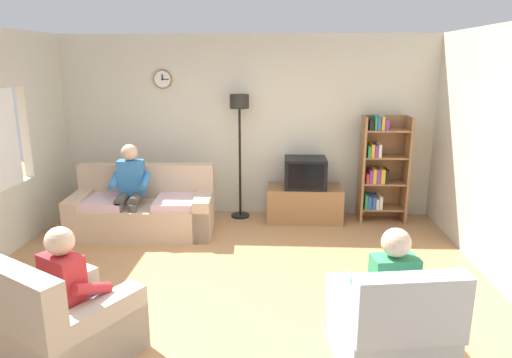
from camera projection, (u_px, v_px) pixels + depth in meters
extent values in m
plane|color=#B27F51|center=(229.00, 291.00, 4.74)|extent=(12.00, 12.00, 0.00)
cube|color=beige|center=(247.00, 126.00, 6.97)|extent=(6.20, 0.12, 2.70)
cylinder|color=olive|center=(163.00, 79.00, 6.78)|extent=(0.28, 0.03, 0.28)
cylinder|color=white|center=(162.00, 79.00, 6.76)|extent=(0.24, 0.01, 0.24)
cube|color=black|center=(162.00, 77.00, 6.75)|extent=(0.02, 0.01, 0.09)
cube|color=black|center=(165.00, 79.00, 6.76)|extent=(0.11, 0.01, 0.01)
cube|color=beige|center=(45.00, 127.00, 6.56)|extent=(0.12, 1.10, 1.20)
cube|color=tan|center=(143.00, 219.00, 6.28)|extent=(1.95, 0.95, 0.42)
cube|color=tan|center=(147.00, 180.00, 6.52)|extent=(1.91, 0.31, 0.48)
cube|color=tan|center=(204.00, 214.00, 6.27)|extent=(0.27, 0.85, 0.56)
cube|color=tan|center=(81.00, 214.00, 6.26)|extent=(0.27, 0.85, 0.56)
cube|color=beige|center=(178.00, 202.00, 6.17)|extent=(0.64, 0.71, 0.10)
cube|color=beige|center=(104.00, 202.00, 6.16)|extent=(0.64, 0.71, 0.10)
cube|color=olive|center=(304.00, 203.00, 6.81)|extent=(1.10, 0.56, 0.51)
cube|color=black|center=(303.00, 197.00, 7.05)|extent=(1.10, 0.04, 0.03)
cube|color=black|center=(305.00, 173.00, 6.67)|extent=(0.60, 0.48, 0.44)
cube|color=black|center=(306.00, 177.00, 6.43)|extent=(0.50, 0.01, 0.36)
cube|color=olive|center=(362.00, 169.00, 6.68)|extent=(0.04, 0.36, 1.55)
cube|color=olive|center=(406.00, 170.00, 6.65)|extent=(0.04, 0.36, 1.55)
cube|color=olive|center=(381.00, 167.00, 6.83)|extent=(0.64, 0.02, 1.55)
cube|color=olive|center=(381.00, 207.00, 6.81)|extent=(0.60, 0.34, 0.02)
cube|color=#267F4C|center=(365.00, 200.00, 6.78)|extent=(0.04, 0.28, 0.21)
cube|color=#2D59A5|center=(368.00, 201.00, 6.78)|extent=(0.05, 0.28, 0.19)
cube|color=#2D59A5|center=(372.00, 201.00, 6.78)|extent=(0.05, 0.28, 0.18)
cube|color=silver|center=(376.00, 202.00, 6.78)|extent=(0.04, 0.28, 0.15)
cube|color=silver|center=(379.00, 201.00, 6.77)|extent=(0.05, 0.28, 0.19)
cube|color=olive|center=(383.00, 182.00, 6.72)|extent=(0.60, 0.34, 0.02)
cube|color=red|center=(366.00, 177.00, 6.69)|extent=(0.04, 0.28, 0.14)
cube|color=#72338C|center=(369.00, 175.00, 6.68)|extent=(0.04, 0.28, 0.19)
cube|color=gold|center=(373.00, 175.00, 6.68)|extent=(0.05, 0.28, 0.21)
cube|color=#72338C|center=(377.00, 175.00, 6.67)|extent=(0.05, 0.28, 0.21)
cube|color=gold|center=(381.00, 175.00, 6.67)|extent=(0.06, 0.28, 0.21)
cube|color=black|center=(385.00, 175.00, 6.67)|extent=(0.04, 0.28, 0.20)
cube|color=olive|center=(385.00, 157.00, 6.62)|extent=(0.60, 0.34, 0.02)
cube|color=#267F4C|center=(368.00, 150.00, 6.59)|extent=(0.04, 0.28, 0.16)
cube|color=gold|center=(371.00, 150.00, 6.58)|extent=(0.05, 0.28, 0.18)
cube|color=#72338C|center=(375.00, 150.00, 6.58)|extent=(0.05, 0.28, 0.17)
cube|color=silver|center=(378.00, 150.00, 6.58)|extent=(0.04, 0.28, 0.19)
cube|color=olive|center=(387.00, 130.00, 6.52)|extent=(0.60, 0.34, 0.02)
cube|color=black|center=(370.00, 124.00, 6.49)|extent=(0.06, 0.28, 0.14)
cube|color=#267F4C|center=(374.00, 122.00, 6.48)|extent=(0.03, 0.28, 0.20)
cube|color=#2D59A5|center=(378.00, 122.00, 6.48)|extent=(0.04, 0.28, 0.20)
cube|color=gold|center=(381.00, 123.00, 6.48)|extent=(0.04, 0.28, 0.19)
cube|color=#72338C|center=(385.00, 124.00, 6.48)|extent=(0.05, 0.28, 0.15)
cylinder|color=black|center=(240.00, 215.00, 7.01)|extent=(0.28, 0.28, 0.03)
cylinder|color=black|center=(240.00, 162.00, 6.80)|extent=(0.04, 0.04, 1.70)
cylinder|color=black|center=(239.00, 101.00, 6.58)|extent=(0.28, 0.28, 0.20)
cube|color=#BCAD99|center=(75.00, 334.00, 3.65)|extent=(1.12, 1.13, 0.40)
cube|color=#BCAD99|center=(23.00, 303.00, 3.23)|extent=(0.78, 0.56, 0.50)
cube|color=#BCAD99|center=(54.00, 313.00, 3.80)|extent=(0.58, 0.79, 0.56)
cube|color=#BCAD99|center=(101.00, 336.00, 3.48)|extent=(0.58, 0.79, 0.56)
cube|color=#9EADBC|center=(386.00, 336.00, 3.62)|extent=(0.91, 0.95, 0.40)
cube|color=#9EADBC|center=(411.00, 309.00, 3.15)|extent=(0.82, 0.29, 0.50)
cube|color=#9EADBC|center=(349.00, 327.00, 3.60)|extent=(0.31, 0.82, 0.56)
cube|color=#9EADBC|center=(422.00, 323.00, 3.65)|extent=(0.31, 0.82, 0.56)
cube|color=#3372B2|center=(131.00, 178.00, 6.19)|extent=(0.35, 0.22, 0.48)
sphere|color=#D8AD8C|center=(129.00, 152.00, 6.10)|extent=(0.22, 0.22, 0.22)
cylinder|color=#4C4742|center=(136.00, 199.00, 6.07)|extent=(0.15, 0.39, 0.13)
cylinder|color=#4C4742|center=(122.00, 199.00, 6.07)|extent=(0.15, 0.39, 0.13)
cylinder|color=#4C4742|center=(134.00, 223.00, 5.96)|extent=(0.12, 0.12, 0.52)
cylinder|color=#4C4742|center=(120.00, 223.00, 5.96)|extent=(0.12, 0.12, 0.52)
cylinder|color=#3372B2|center=(145.00, 181.00, 6.10)|extent=(0.11, 0.34, 0.20)
cylinder|color=#3372B2|center=(114.00, 181.00, 6.10)|extent=(0.11, 0.34, 0.20)
cube|color=red|center=(63.00, 284.00, 3.49)|extent=(0.39, 0.35, 0.48)
sphere|color=beige|center=(60.00, 241.00, 3.41)|extent=(0.22, 0.22, 0.22)
cylinder|color=#2D334C|center=(80.00, 299.00, 3.75)|extent=(0.31, 0.39, 0.13)
cylinder|color=#2D334C|center=(94.00, 305.00, 3.66)|extent=(0.31, 0.39, 0.13)
cylinder|color=#2D334C|center=(102.00, 312.00, 3.96)|extent=(0.15, 0.15, 0.40)
cylinder|color=#2D334C|center=(116.00, 319.00, 3.86)|extent=(0.15, 0.15, 0.40)
cylinder|color=red|center=(59.00, 275.00, 3.69)|extent=(0.25, 0.33, 0.20)
cylinder|color=red|center=(92.00, 289.00, 3.46)|extent=(0.25, 0.33, 0.20)
cube|color=#338C59|center=(393.00, 286.00, 3.46)|extent=(0.37, 0.25, 0.48)
sphere|color=beige|center=(396.00, 243.00, 3.38)|extent=(0.22, 0.22, 0.22)
cylinder|color=#4C4742|center=(371.00, 302.00, 3.70)|extent=(0.18, 0.39, 0.13)
cylinder|color=#4C4742|center=(393.00, 301.00, 3.71)|extent=(0.18, 0.39, 0.13)
cylinder|color=#4C4742|center=(362.00, 314.00, 3.93)|extent=(0.12, 0.12, 0.40)
cylinder|color=#4C4742|center=(382.00, 313.00, 3.95)|extent=(0.12, 0.12, 0.40)
cylinder|color=#338C59|center=(362.00, 284.00, 3.54)|extent=(0.14, 0.34, 0.20)
cylinder|color=#338C59|center=(414.00, 281.00, 3.58)|extent=(0.14, 0.34, 0.20)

